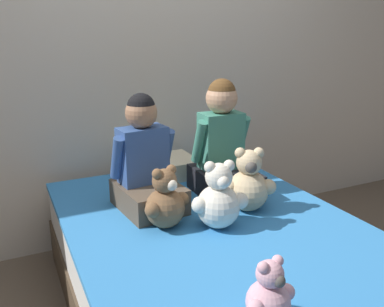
{
  "coord_description": "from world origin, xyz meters",
  "views": [
    {
      "loc": [
        -0.85,
        -1.43,
        1.38
      ],
      "look_at": [
        0.0,
        0.35,
        0.78
      ],
      "focal_mm": 38.0,
      "sensor_mm": 36.0,
      "label": 1
    }
  ],
  "objects_px": {
    "pillow_at_headboard": "(159,168)",
    "teddy_bear_held_by_left_child": "(165,202)",
    "teddy_bear_at_foot_of_bed": "(269,296)",
    "teddy_bear_between_children": "(219,200)",
    "child_on_right": "(223,149)",
    "child_on_left": "(145,164)",
    "bed": "(224,281)",
    "teddy_bear_held_by_right_child": "(248,184)"
  },
  "relations": [
    {
      "from": "child_on_left",
      "to": "pillow_at_headboard",
      "type": "xyz_separation_m",
      "value": [
        0.23,
        0.39,
        -0.18
      ]
    },
    {
      "from": "child_on_right",
      "to": "teddy_bear_held_by_left_child",
      "type": "distance_m",
      "value": 0.53
    },
    {
      "from": "teddy_bear_held_by_left_child",
      "to": "pillow_at_headboard",
      "type": "distance_m",
      "value": 0.69
    },
    {
      "from": "teddy_bear_held_by_left_child",
      "to": "teddy_bear_between_children",
      "type": "relative_size",
      "value": 0.91
    },
    {
      "from": "child_on_right",
      "to": "teddy_bear_at_foot_of_bed",
      "type": "xyz_separation_m",
      "value": [
        -0.4,
        -1.0,
        -0.16
      ]
    },
    {
      "from": "child_on_right",
      "to": "teddy_bear_at_foot_of_bed",
      "type": "height_order",
      "value": "child_on_right"
    },
    {
      "from": "teddy_bear_held_by_left_child",
      "to": "teddy_bear_between_children",
      "type": "height_order",
      "value": "teddy_bear_between_children"
    },
    {
      "from": "teddy_bear_held_by_right_child",
      "to": "bed",
      "type": "bearing_deg",
      "value": -120.45
    },
    {
      "from": "teddy_bear_at_foot_of_bed",
      "to": "teddy_bear_between_children",
      "type": "bearing_deg",
      "value": 63.85
    },
    {
      "from": "bed",
      "to": "child_on_right",
      "type": "bearing_deg",
      "value": 62.36
    },
    {
      "from": "child_on_right",
      "to": "teddy_bear_between_children",
      "type": "bearing_deg",
      "value": -120.96
    },
    {
      "from": "bed",
      "to": "teddy_bear_at_foot_of_bed",
      "type": "xyz_separation_m",
      "value": [
        -0.18,
        -0.57,
        0.35
      ]
    },
    {
      "from": "bed",
      "to": "pillow_at_headboard",
      "type": "bearing_deg",
      "value": 90.0
    },
    {
      "from": "teddy_bear_held_by_right_child",
      "to": "pillow_at_headboard",
      "type": "bearing_deg",
      "value": 131.71
    },
    {
      "from": "bed",
      "to": "child_on_left",
      "type": "relative_size",
      "value": 3.45
    },
    {
      "from": "child_on_right",
      "to": "teddy_bear_at_foot_of_bed",
      "type": "relative_size",
      "value": 2.85
    },
    {
      "from": "teddy_bear_held_by_left_child",
      "to": "teddy_bear_held_by_right_child",
      "type": "xyz_separation_m",
      "value": [
        0.45,
        -0.01,
        0.01
      ]
    },
    {
      "from": "bed",
      "to": "teddy_bear_at_foot_of_bed",
      "type": "relative_size",
      "value": 9.06
    },
    {
      "from": "teddy_bear_held_by_left_child",
      "to": "child_on_left",
      "type": "bearing_deg",
      "value": 72.58
    },
    {
      "from": "teddy_bear_between_children",
      "to": "pillow_at_headboard",
      "type": "relative_size",
      "value": 0.71
    },
    {
      "from": "teddy_bear_held_by_right_child",
      "to": "teddy_bear_between_children",
      "type": "height_order",
      "value": "teddy_bear_held_by_right_child"
    },
    {
      "from": "bed",
      "to": "pillow_at_headboard",
      "type": "height_order",
      "value": "pillow_at_headboard"
    },
    {
      "from": "pillow_at_headboard",
      "to": "teddy_bear_held_by_left_child",
      "type": "bearing_deg",
      "value": -108.74
    },
    {
      "from": "teddy_bear_held_by_left_child",
      "to": "teddy_bear_held_by_right_child",
      "type": "relative_size",
      "value": 0.89
    },
    {
      "from": "child_on_left",
      "to": "teddy_bear_held_by_left_child",
      "type": "bearing_deg",
      "value": -95.4
    },
    {
      "from": "teddy_bear_between_children",
      "to": "teddy_bear_at_foot_of_bed",
      "type": "xyz_separation_m",
      "value": [
        -0.18,
        -0.64,
        -0.04
      ]
    },
    {
      "from": "teddy_bear_between_children",
      "to": "teddy_bear_at_foot_of_bed",
      "type": "height_order",
      "value": "teddy_bear_between_children"
    },
    {
      "from": "child_on_right",
      "to": "child_on_left",
      "type": "bearing_deg",
      "value": -179.16
    },
    {
      "from": "bed",
      "to": "teddy_bear_at_foot_of_bed",
      "type": "bearing_deg",
      "value": -107.32
    },
    {
      "from": "teddy_bear_held_by_left_child",
      "to": "teddy_bear_held_by_right_child",
      "type": "distance_m",
      "value": 0.45
    },
    {
      "from": "teddy_bear_between_children",
      "to": "teddy_bear_at_foot_of_bed",
      "type": "bearing_deg",
      "value": -94.5
    },
    {
      "from": "child_on_right",
      "to": "teddy_bear_held_by_left_child",
      "type": "relative_size",
      "value": 2.16
    },
    {
      "from": "bed",
      "to": "teddy_bear_held_by_right_child",
      "type": "xyz_separation_m",
      "value": [
        0.23,
        0.17,
        0.39
      ]
    },
    {
      "from": "child_on_right",
      "to": "teddy_bear_held_by_right_child",
      "type": "distance_m",
      "value": 0.29
    },
    {
      "from": "child_on_left",
      "to": "teddy_bear_between_children",
      "type": "xyz_separation_m",
      "value": [
        0.23,
        -0.36,
        -0.1
      ]
    },
    {
      "from": "teddy_bear_between_children",
      "to": "pillow_at_headboard",
      "type": "bearing_deg",
      "value": 101.4
    },
    {
      "from": "teddy_bear_held_by_left_child",
      "to": "teddy_bear_at_foot_of_bed",
      "type": "bearing_deg",
      "value": -104.98
    },
    {
      "from": "child_on_right",
      "to": "teddy_bear_held_by_left_child",
      "type": "height_order",
      "value": "child_on_right"
    },
    {
      "from": "child_on_left",
      "to": "teddy_bear_held_by_left_child",
      "type": "distance_m",
      "value": 0.28
    },
    {
      "from": "child_on_left",
      "to": "teddy_bear_between_children",
      "type": "relative_size",
      "value": 1.83
    },
    {
      "from": "child_on_right",
      "to": "pillow_at_headboard",
      "type": "height_order",
      "value": "child_on_right"
    },
    {
      "from": "bed",
      "to": "teddy_bear_held_by_right_child",
      "type": "distance_m",
      "value": 0.48
    }
  ]
}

